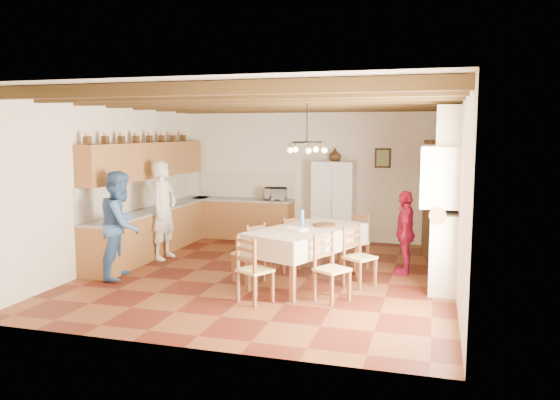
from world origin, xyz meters
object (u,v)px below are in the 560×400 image
(dining_table, at_px, (306,233))
(person_man, at_px, (164,210))
(chair_left_near, at_px, (248,252))
(microwave, at_px, (276,194))
(chair_right_near, at_px, (332,268))
(chair_right_far, at_px, (360,256))
(chair_end_far, at_px, (353,242))
(person_woman_red, at_px, (405,232))
(chair_left_far, at_px, (285,243))
(hutch, at_px, (440,200))
(refrigerator, at_px, (335,202))
(chair_end_near, at_px, (255,269))
(person_woman_blue, at_px, (121,225))

(dining_table, xyz_separation_m, person_man, (-3.00, 0.93, 0.12))
(chair_left_near, relative_size, microwave, 1.95)
(chair_right_near, relative_size, chair_right_far, 1.00)
(chair_end_far, xyz_separation_m, person_woman_red, (0.90, -0.14, 0.24))
(chair_left_far, xyz_separation_m, chair_right_far, (1.41, -0.69, 0.00))
(microwave, bearing_deg, chair_left_far, -82.56)
(hutch, relative_size, microwave, 4.58)
(dining_table, xyz_separation_m, person_woman_red, (1.48, 1.04, -0.10))
(chair_end_far, bearing_deg, refrigerator, 143.41)
(person_woman_red, height_order, microwave, person_woman_red)
(chair_right_near, distance_m, chair_end_near, 1.10)
(chair_end_far, bearing_deg, hutch, 73.72)
(chair_right_near, bearing_deg, chair_right_far, 15.02)
(chair_left_near, distance_m, microwave, 3.48)
(hutch, relative_size, person_man, 1.20)
(hutch, bearing_deg, chair_end_near, -133.79)
(chair_left_near, bearing_deg, chair_end_near, 52.44)
(hutch, relative_size, dining_table, 0.98)
(chair_left_far, distance_m, person_woman_red, 2.08)
(dining_table, xyz_separation_m, chair_end_far, (0.58, 1.18, -0.33))
(chair_right_near, bearing_deg, person_woman_red, 6.59)
(chair_left_far, xyz_separation_m, person_woman_red, (2.04, 0.29, 0.24))
(person_man, xyz_separation_m, microwave, (1.53, 2.33, 0.10))
(person_man, distance_m, microwave, 2.79)
(chair_right_far, distance_m, person_woman_red, 1.19)
(refrigerator, relative_size, chair_right_near, 1.85)
(chair_right_near, relative_size, chair_end_near, 1.00)
(refrigerator, height_order, hutch, hutch)
(chair_left_far, height_order, chair_right_near, same)
(chair_right_near, bearing_deg, person_man, 97.29)
(person_man, bearing_deg, hutch, -71.45)
(dining_table, relative_size, chair_right_far, 2.40)
(chair_left_far, relative_size, chair_right_near, 1.00)
(hutch, distance_m, person_woman_red, 1.49)
(chair_end_far, bearing_deg, person_woman_red, 26.03)
(microwave, bearing_deg, person_woman_blue, -124.81)
(dining_table, bearing_deg, chair_end_far, 63.80)
(chair_right_near, distance_m, person_woman_blue, 3.63)
(chair_right_far, xyz_separation_m, chair_end_near, (-1.32, -1.19, 0.00))
(chair_right_far, distance_m, chair_end_near, 1.78)
(chair_end_near, bearing_deg, chair_end_far, -84.86)
(hutch, distance_m, dining_table, 3.13)
(person_woman_red, relative_size, microwave, 2.91)
(chair_left_near, height_order, chair_end_near, same)
(dining_table, distance_m, chair_right_near, 1.03)
(refrigerator, xyz_separation_m, chair_left_far, (-0.41, -2.65, -0.41))
(refrigerator, height_order, person_woman_blue, person_woman_blue)
(dining_table, relative_size, microwave, 4.69)
(person_woman_blue, bearing_deg, chair_end_far, -78.82)
(refrigerator, relative_size, person_man, 0.95)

